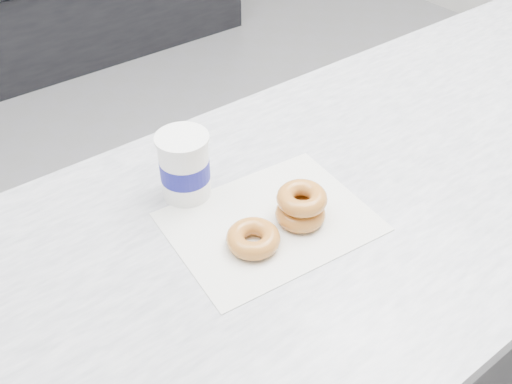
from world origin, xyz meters
The scene contains 6 objects.
ground centered at (0.00, 0.00, 0.00)m, with size 5.00×5.00×0.00m, color gray.
counter centered at (0.00, -0.60, 0.45)m, with size 3.06×0.76×0.90m.
wax_paper centered at (-0.43, -0.58, 0.90)m, with size 0.34×0.26×0.00m, color silver.
donut_single centered at (-0.48, -0.61, 0.92)m, with size 0.09×0.09×0.03m, color #C88A37.
donut_stack centered at (-0.38, -0.61, 0.93)m, with size 0.12×0.12×0.06m.
coffee_cup centered at (-0.50, -0.43, 0.96)m, with size 0.09×0.09×0.13m.
Camera 1 is at (-0.88, -1.14, 1.58)m, focal length 40.00 mm.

